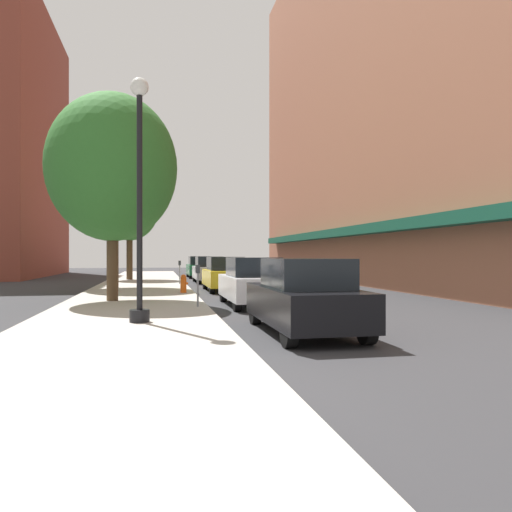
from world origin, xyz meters
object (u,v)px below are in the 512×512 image
object	(u,v)px
fire_hydrant	(183,283)
tree_far	(114,186)
lamppost	(140,194)
car_silver	(209,270)
tree_near	(130,208)
car_yellow	(225,274)
car_white	(252,282)
parking_meter_far	(180,269)
parking_meter_near	(198,280)
car_green	(199,267)
car_black	(304,297)
tree_mid	(112,168)

from	to	relation	value
fire_hydrant	tree_far	distance (m)	6.90
lamppost	fire_hydrant	size ratio (longest dim) A/B	7.47
car_silver	lamppost	bearing A→B (deg)	-102.05
tree_near	car_yellow	world-z (taller)	tree_near
car_white	parking_meter_far	bearing A→B (deg)	98.26
parking_meter_near	car_green	size ratio (longest dim) A/B	0.30
car_black	car_green	distance (m)	27.39
tree_far	car_green	xyz separation A→B (m)	(5.28, 12.61, -4.38)
parking_meter_near	car_white	bearing A→B (deg)	28.76
parking_meter_near	car_yellow	world-z (taller)	car_yellow
parking_meter_near	car_black	world-z (taller)	car_black
lamppost	tree_near	world-z (taller)	tree_near
tree_far	car_silver	world-z (taller)	tree_far
car_green	tree_mid	bearing A→B (deg)	-102.71
tree_near	car_green	size ratio (longest dim) A/B	1.63
parking_meter_far	tree_near	distance (m)	7.52
parking_meter_far	car_black	xyz separation A→B (m)	(1.95, -17.59, -0.14)
car_white	fire_hydrant	bearing A→B (deg)	112.07
tree_near	tree_mid	distance (m)	15.53
tree_mid	car_white	distance (m)	6.46
parking_meter_far	car_white	size ratio (longest dim) A/B	0.30
car_black	tree_far	bearing A→B (deg)	108.72
tree_mid	car_yellow	distance (m)	8.24
car_yellow	car_green	distance (m)	14.35
car_white	car_yellow	size ratio (longest dim) A/B	1.00
parking_meter_near	lamppost	bearing A→B (deg)	-117.31
car_silver	car_green	bearing A→B (deg)	88.93
car_silver	fire_hydrant	bearing A→B (deg)	-103.44
tree_near	car_white	world-z (taller)	tree_near
lamppost	car_yellow	size ratio (longest dim) A/B	1.37
fire_hydrant	car_white	size ratio (longest dim) A/B	0.18
car_black	car_white	size ratio (longest dim) A/B	1.00
parking_meter_near	parking_meter_far	size ratio (longest dim) A/B	1.00
lamppost	parking_meter_far	size ratio (longest dim) A/B	4.50
car_yellow	car_silver	size ratio (longest dim) A/B	1.00
tree_mid	car_silver	xyz separation A→B (m)	(4.76, 12.68, -4.05)
parking_meter_far	fire_hydrant	bearing A→B (deg)	-91.15
tree_mid	tree_far	size ratio (longest dim) A/B	0.95
lamppost	car_green	distance (m)	26.03
tree_far	car_green	size ratio (longest dim) A/B	1.80
tree_mid	car_yellow	world-z (taller)	tree_mid
tree_near	tree_far	xyz separation A→B (m)	(-0.28, -8.42, 0.28)
tree_near	tree_mid	bearing A→B (deg)	-89.10
parking_meter_near	parking_meter_far	xyz separation A→B (m)	(0.00, 12.64, 0.00)
tree_mid	car_silver	distance (m)	14.14
fire_hydrant	tree_near	size ratio (longest dim) A/B	0.11
tree_far	car_yellow	world-z (taller)	tree_far
car_white	car_yellow	bearing A→B (deg)	88.69
fire_hydrant	car_green	world-z (taller)	car_green
fire_hydrant	parking_meter_far	distance (m)	6.76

